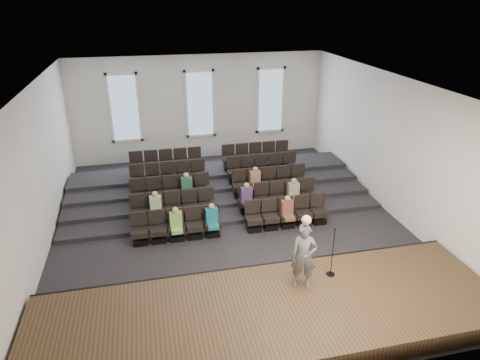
{
  "coord_description": "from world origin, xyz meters",
  "views": [
    {
      "loc": [
        -2.61,
        -13.08,
        7.6
      ],
      "look_at": [
        0.49,
        0.5,
        1.46
      ],
      "focal_mm": 32.0,
      "sensor_mm": 36.0,
      "label": 1
    }
  ],
  "objects": [
    {
      "name": "risers",
      "position": [
        0.0,
        3.17,
        0.2
      ],
      "size": [
        11.8,
        4.8,
        0.6
      ],
      "color": "black",
      "rests_on": "ground"
    },
    {
      "name": "wall_left",
      "position": [
        -6.02,
        0.0,
        2.5
      ],
      "size": [
        0.04,
        14.0,
        5.0
      ],
      "primitive_type": "cube",
      "color": "white",
      "rests_on": "ground"
    },
    {
      "name": "stage_lip",
      "position": [
        0.0,
        -3.33,
        0.25
      ],
      "size": [
        11.8,
        0.06,
        0.52
      ],
      "primitive_type": "cube",
      "color": "black",
      "rests_on": "ground"
    },
    {
      "name": "speaker",
      "position": [
        1.04,
        -4.44,
        1.4
      ],
      "size": [
        0.76,
        0.62,
        1.79
      ],
      "primitive_type": "imported",
      "rotation": [
        0.0,
        0.0,
        -0.34
      ],
      "color": "#5D5A58",
      "rests_on": "stage"
    },
    {
      "name": "ground",
      "position": [
        0.0,
        0.0,
        0.0
      ],
      "size": [
        14.0,
        14.0,
        0.0
      ],
      "primitive_type": "plane",
      "color": "black",
      "rests_on": "ground"
    },
    {
      "name": "wall_front",
      "position": [
        0.0,
        -7.02,
        2.5
      ],
      "size": [
        12.0,
        0.04,
        5.0
      ],
      "primitive_type": "cube",
      "color": "white",
      "rests_on": "ground"
    },
    {
      "name": "wall_right",
      "position": [
        6.02,
        0.0,
        2.5
      ],
      "size": [
        0.04,
        14.0,
        5.0
      ],
      "primitive_type": "cube",
      "color": "white",
      "rests_on": "ground"
    },
    {
      "name": "wall_back",
      "position": [
        0.0,
        7.02,
        2.5
      ],
      "size": [
        12.0,
        0.04,
        5.0
      ],
      "primitive_type": "cube",
      "color": "white",
      "rests_on": "ground"
    },
    {
      "name": "mic_stand",
      "position": [
        1.96,
        -4.19,
        0.93
      ],
      "size": [
        0.24,
        0.24,
        1.46
      ],
      "color": "black",
      "rests_on": "stage"
    },
    {
      "name": "audience",
      "position": [
        0.0,
        0.32,
        0.81
      ],
      "size": [
        5.45,
        2.64,
        1.1
      ],
      "color": "#86C14D",
      "rests_on": "seating_rows"
    },
    {
      "name": "windows",
      "position": [
        0.0,
        6.95,
        2.7
      ],
      "size": [
        8.44,
        0.1,
        3.24
      ],
      "color": "white",
      "rests_on": "wall_back"
    },
    {
      "name": "ceiling",
      "position": [
        0.0,
        0.0,
        5.01
      ],
      "size": [
        12.0,
        14.0,
        0.02
      ],
      "primitive_type": "cube",
      "color": "white",
      "rests_on": "ground"
    },
    {
      "name": "seating_rows",
      "position": [
        -0.0,
        1.54,
        0.68
      ],
      "size": [
        6.8,
        4.7,
        1.67
      ],
      "color": "black",
      "rests_on": "ground"
    },
    {
      "name": "stage",
      "position": [
        0.0,
        -5.1,
        0.25
      ],
      "size": [
        11.8,
        3.6,
        0.5
      ],
      "primitive_type": "cube",
      "color": "#49371F",
      "rests_on": "ground"
    }
  ]
}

